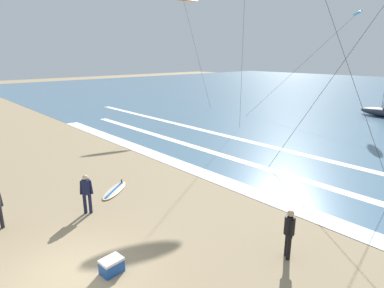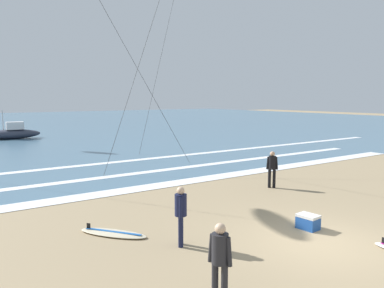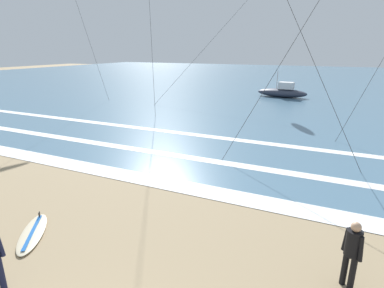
{
  "view_description": "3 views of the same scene",
  "coord_description": "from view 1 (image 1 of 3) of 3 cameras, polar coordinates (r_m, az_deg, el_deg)",
  "views": [
    {
      "loc": [
        7.95,
        -2.58,
        6.01
      ],
      "look_at": [
        -1.83,
        6.27,
        2.31
      ],
      "focal_mm": 29.87,
      "sensor_mm": 36.0,
      "label": 1
    },
    {
      "loc": [
        -8.53,
        -6.23,
        3.93
      ],
      "look_at": [
        -0.24,
        5.83,
        2.13
      ],
      "focal_mm": 35.94,
      "sensor_mm": 36.0,
      "label": 2
    },
    {
      "loc": [
        2.85,
        -1.19,
        5.02
      ],
      "look_at": [
        -1.29,
        7.84,
        1.93
      ],
      "focal_mm": 28.96,
      "sensor_mm": 36.0,
      "label": 3
    }
  ],
  "objects": [
    {
      "name": "ground_plane",
      "position": [
        10.3,
        -20.87,
        -21.23
      ],
      "size": [
        160.0,
        160.0,
        0.0
      ],
      "primitive_type": "plane",
      "color": "#9E8763"
    },
    {
      "name": "kite_cyan_high_right",
      "position": [
        36.55,
        27.37,
        19.97
      ],
      "size": [
        7.5,
        9.78,
        10.07
      ],
      "color": "#23A8C6",
      "rests_on": "ground"
    },
    {
      "name": "surfer_left_far",
      "position": [
        10.31,
        16.97,
        -14.42
      ],
      "size": [
        0.44,
        0.41,
        1.6
      ],
      "color": "black",
      "rests_on": "ground"
    },
    {
      "name": "wave_foam_outer_break",
      "position": [
        20.61,
        21.51,
        -2.37
      ],
      "size": [
        52.96,
        0.62,
        0.01
      ],
      "primitive_type": "cube",
      "color": "white",
      "rests_on": "ocean_surface"
    },
    {
      "name": "kite_orange_mid_center",
      "position": [
        34.39,
        -1.52,
        24.27
      ],
      "size": [
        1.6,
        5.68,
        11.43
      ],
      "color": "orange",
      "rests_on": "ground"
    },
    {
      "name": "wave_foam_shoreline",
      "position": [
        15.72,
        6.32,
        -6.86
      ],
      "size": [
        37.93,
        1.04,
        0.01
      ],
      "primitive_type": "cube",
      "color": "white",
      "rests_on": "ocean_surface"
    },
    {
      "name": "surfer_background_far",
      "position": [
        13.09,
        -18.35,
        -7.88
      ],
      "size": [
        0.36,
        0.47,
        1.6
      ],
      "color": "#141938",
      "rests_on": "ground"
    },
    {
      "name": "cooler_box",
      "position": [
        9.98,
        -14.16,
        -20.32
      ],
      "size": [
        0.5,
        0.65,
        0.44
      ],
      "color": "#1E4C9E",
      "rests_on": "ground"
    },
    {
      "name": "wave_foam_mid_break",
      "position": [
        18.0,
        12.68,
        -4.19
      ],
      "size": [
        37.57,
        0.61,
        0.01
      ],
      "primitive_type": "cube",
      "color": "white",
      "rests_on": "ocean_surface"
    },
    {
      "name": "surfboard_foreground_flat",
      "position": [
        15.11,
        -13.67,
        -8.05
      ],
      "size": [
        1.73,
        2.04,
        0.25
      ],
      "color": "beige",
      "rests_on": "ground"
    }
  ]
}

